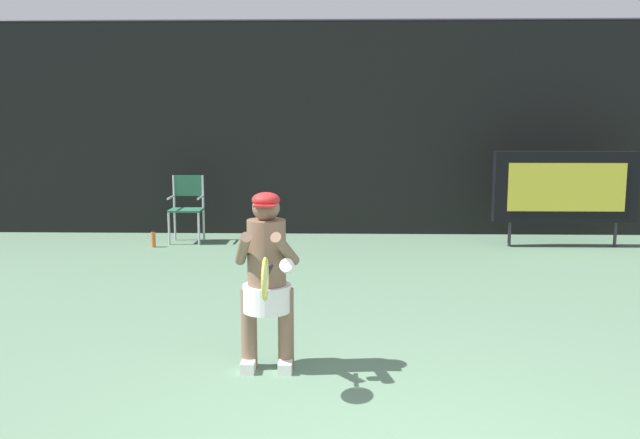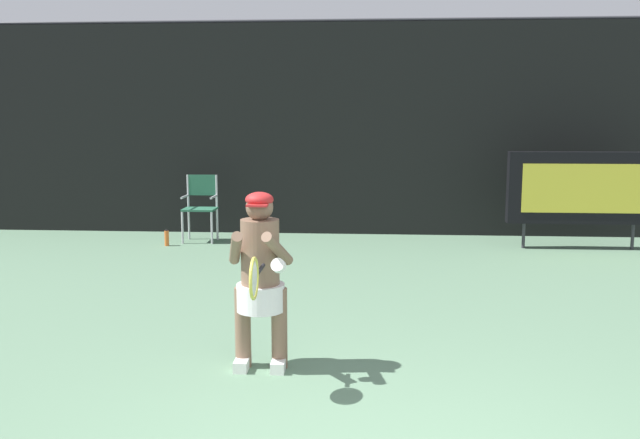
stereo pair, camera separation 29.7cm
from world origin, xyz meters
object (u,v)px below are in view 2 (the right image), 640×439
(tennis_player, at_px, (260,274))
(umpire_chair, at_px, (201,204))
(scoreboard, at_px, (581,188))
(water_bottle, at_px, (167,238))
(tennis_racket, at_px, (254,278))

(tennis_player, bearing_deg, umpire_chair, 108.41)
(scoreboard, relative_size, umpire_chair, 2.04)
(scoreboard, xyz_separation_m, water_bottle, (-6.43, -0.21, -0.82))
(tennis_racket, bearing_deg, tennis_player, 78.57)
(scoreboard, xyz_separation_m, tennis_racket, (-4.05, -5.98, -0.05))
(water_bottle, height_order, tennis_racket, tennis_racket)
(water_bottle, height_order, tennis_player, tennis_player)
(water_bottle, distance_m, tennis_racket, 6.29)
(water_bottle, bearing_deg, umpire_chair, 47.49)
(water_bottle, bearing_deg, tennis_racket, -67.61)
(tennis_player, relative_size, tennis_racket, 2.40)
(tennis_player, bearing_deg, tennis_racket, -84.91)
(water_bottle, xyz_separation_m, tennis_player, (2.33, -5.19, 0.66))
(umpire_chair, xyz_separation_m, tennis_player, (1.89, -5.67, 0.16))
(scoreboard, distance_m, water_bottle, 6.48)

